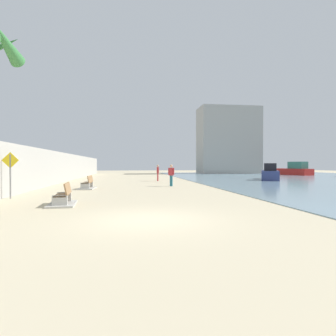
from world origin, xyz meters
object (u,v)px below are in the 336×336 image
object	(u,v)px
boat_nearest	(270,173)
person_standing	(158,171)
bench_near	(63,200)
pedestrian_sign	(10,170)
person_walking	(171,173)
boat_mid_bay	(294,170)
bench_far	(87,186)

from	to	relation	value
boat_nearest	person_standing	bearing A→B (deg)	-178.21
bench_near	pedestrian_sign	world-z (taller)	pedestrian_sign
person_walking	pedestrian_sign	bearing A→B (deg)	-142.75
bench_near	person_walking	distance (m)	11.85
person_standing	boat_mid_bay	xyz separation A→B (m)	(24.85, 14.37, -0.19)
boat_mid_bay	pedestrian_sign	bearing A→B (deg)	-139.48
boat_mid_bay	boat_nearest	world-z (taller)	boat_mid_bay
bench_near	boat_nearest	bearing A→B (deg)	43.15
boat_nearest	bench_far	bearing A→B (deg)	-153.58
bench_near	bench_far	bearing A→B (deg)	90.95
pedestrian_sign	bench_near	bearing A→B (deg)	-40.29
person_walking	boat_nearest	distance (m)	14.99
person_standing	boat_nearest	world-z (taller)	boat_nearest
bench_near	person_standing	world-z (taller)	person_standing
person_standing	boat_nearest	bearing A→B (deg)	1.79
bench_near	boat_mid_bay	bearing A→B (deg)	45.93
bench_near	pedestrian_sign	bearing A→B (deg)	139.71
person_standing	boat_mid_bay	bearing A→B (deg)	30.04
boat_nearest	pedestrian_sign	xyz separation A→B (m)	(-22.29, -15.13, 0.76)
bench_far	boat_nearest	xyz separation A→B (m)	(19.20, 9.54, 0.52)
person_walking	person_standing	distance (m)	7.48
bench_far	person_walking	size ratio (longest dim) A/B	1.20
bench_near	person_walking	xyz separation A→B (m)	(6.31, 9.99, 0.82)
boat_mid_bay	pedestrian_sign	size ratio (longest dim) A/B	3.10
bench_far	person_walking	xyz separation A→B (m)	(6.45, 1.66, 0.82)
bench_near	person_walking	world-z (taller)	person_walking
bench_near	person_standing	xyz separation A→B (m)	(5.97, 17.46, 0.81)
boat_mid_bay	pedestrian_sign	distance (m)	44.79
boat_nearest	bench_near	bearing A→B (deg)	-136.85
boat_mid_bay	bench_far	bearing A→B (deg)	-142.79
person_walking	boat_mid_bay	xyz separation A→B (m)	(24.50, 21.84, -0.20)
person_walking	boat_nearest	world-z (taller)	boat_nearest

